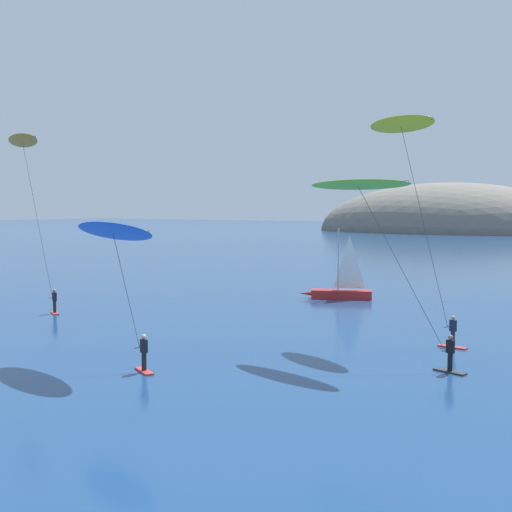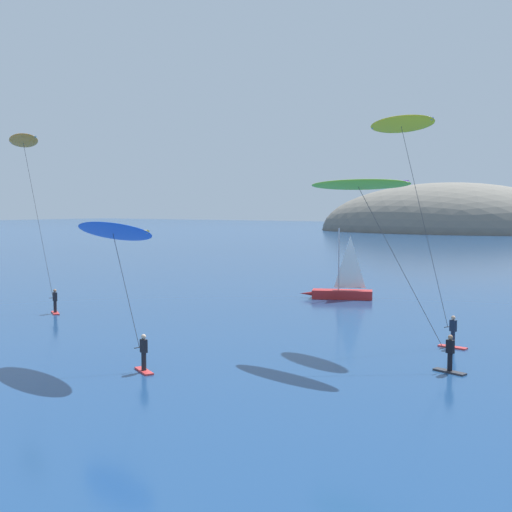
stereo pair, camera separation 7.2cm
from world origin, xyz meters
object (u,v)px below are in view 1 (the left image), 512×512
Objects in this scene: kitesurfer_blue at (115,238)px; kitesurfer_lime at (365,198)px; sailboat_near at (338,291)px; kitesurfer_yellow at (405,142)px; kitesurfer_orange at (25,153)px.

kitesurfer_lime reaches higher than kitesurfer_blue.
kitesurfer_lime is (10.22, -17.09, 7.21)m from sailboat_near.
sailboat_near is at bearing 131.04° from kitesurfer_yellow.
kitesurfer_yellow is 6.37m from kitesurfer_lime.
kitesurfer_orange reaches higher than kitesurfer_lime.
kitesurfer_lime is (8.97, 8.13, 1.92)m from kitesurfer_blue.
kitesurfer_yellow is 1.40× the size of kitesurfer_lime.
sailboat_near is at bearing 120.87° from kitesurfer_lime.
kitesurfer_orange reaches higher than kitesurfer_blue.
kitesurfer_blue is at bearing -137.83° from kitesurfer_lime.
sailboat_near is at bearing 42.98° from kitesurfer_orange.
sailboat_near is 0.45× the size of kitesurfer_orange.
kitesurfer_yellow is at bearing 57.17° from kitesurfer_blue.
kitesurfer_yellow is 28.08m from kitesurfer_orange.
sailboat_near is 0.46× the size of kitesurfer_yellow.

